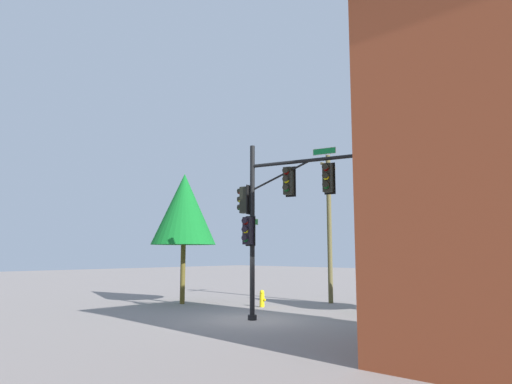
{
  "coord_description": "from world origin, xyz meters",
  "views": [
    {
      "loc": [
        13.0,
        -13.87,
        2.65
      ],
      "look_at": [
        -0.16,
        0.39,
        5.21
      ],
      "focal_mm": 32.53,
      "sensor_mm": 36.0,
      "label": 1
    }
  ],
  "objects_px": {
    "fire_hydrant": "(262,298)",
    "tree_mid": "(394,216)",
    "utility_pole": "(329,225)",
    "tree_near": "(184,209)",
    "signal_pole_assembly": "(286,200)"
  },
  "relations": [
    {
      "from": "signal_pole_assembly",
      "to": "tree_mid",
      "type": "bearing_deg",
      "value": 72.3
    },
    {
      "from": "utility_pole",
      "to": "tree_near",
      "type": "bearing_deg",
      "value": -134.92
    },
    {
      "from": "fire_hydrant",
      "to": "tree_mid",
      "type": "xyz_separation_m",
      "value": [
        6.06,
        2.32,
        3.93
      ]
    },
    {
      "from": "utility_pole",
      "to": "fire_hydrant",
      "type": "distance_m",
      "value": 5.58
    },
    {
      "from": "utility_pole",
      "to": "tree_near",
      "type": "relative_size",
      "value": 1.16
    },
    {
      "from": "tree_near",
      "to": "tree_mid",
      "type": "bearing_deg",
      "value": 22.09
    },
    {
      "from": "tree_near",
      "to": "tree_mid",
      "type": "relative_size",
      "value": 1.12
    },
    {
      "from": "fire_hydrant",
      "to": "tree_near",
      "type": "xyz_separation_m",
      "value": [
        -4.06,
        -1.79,
        4.6
      ]
    },
    {
      "from": "utility_pole",
      "to": "fire_hydrant",
      "type": "xyz_separation_m",
      "value": [
        -1.53,
        -3.81,
        -3.78
      ]
    },
    {
      "from": "signal_pole_assembly",
      "to": "utility_pole",
      "type": "xyz_separation_m",
      "value": [
        -2.74,
        7.12,
        -0.54
      ]
    },
    {
      "from": "tree_mid",
      "to": "fire_hydrant",
      "type": "bearing_deg",
      "value": -159.09
    },
    {
      "from": "fire_hydrant",
      "to": "tree_mid",
      "type": "relative_size",
      "value": 0.13
    },
    {
      "from": "tree_mid",
      "to": "utility_pole",
      "type": "bearing_deg",
      "value": 161.82
    },
    {
      "from": "utility_pole",
      "to": "signal_pole_assembly",
      "type": "bearing_deg",
      "value": -68.95
    },
    {
      "from": "fire_hydrant",
      "to": "tree_near",
      "type": "distance_m",
      "value": 6.39
    }
  ]
}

